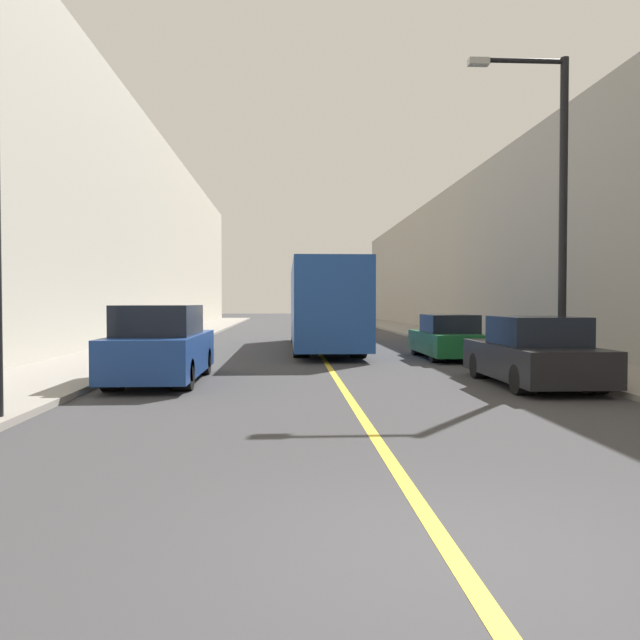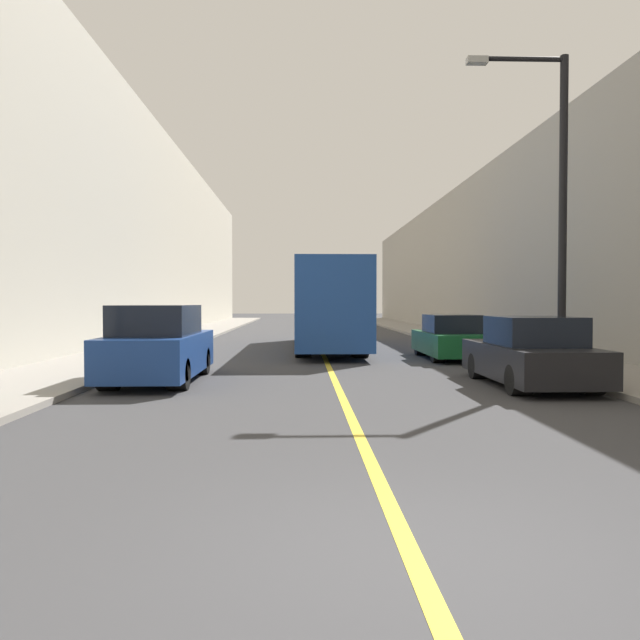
% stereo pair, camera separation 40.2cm
% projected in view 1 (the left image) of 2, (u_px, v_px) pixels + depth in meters
% --- Properties ---
extents(ground_plane, '(200.00, 200.00, 0.00)m').
position_uv_depth(ground_plane, '(457.00, 563.00, 4.45)').
color(ground_plane, '#38383A').
extents(sidewalk_left, '(3.14, 72.00, 0.13)m').
position_uv_depth(sidewalk_left, '(182.00, 335.00, 34.03)').
color(sidewalk_left, gray).
rests_on(sidewalk_left, ground).
extents(sidewalk_right, '(3.14, 72.00, 0.13)m').
position_uv_depth(sidewalk_right, '(432.00, 335.00, 34.77)').
color(sidewalk_right, gray).
rests_on(sidewalk_right, ground).
extents(building_row_left, '(4.00, 72.00, 11.59)m').
position_uv_depth(building_row_left, '(115.00, 230.00, 33.67)').
color(building_row_left, '#B7B2A3').
rests_on(building_row_left, ground).
extents(building_row_right, '(4.00, 72.00, 8.75)m').
position_uv_depth(building_row_right, '(496.00, 257.00, 34.84)').
color(building_row_right, gray).
rests_on(building_row_right, ground).
extents(road_center_line, '(0.16, 72.00, 0.01)m').
position_uv_depth(road_center_line, '(309.00, 336.00, 34.40)').
color(road_center_line, gold).
rests_on(road_center_line, ground).
extents(bus, '(2.47, 12.30, 3.31)m').
position_uv_depth(bus, '(323.00, 305.00, 24.83)').
color(bus, '#1E4793').
rests_on(bus, ground).
extents(parked_suv_left, '(1.87, 4.73, 1.80)m').
position_uv_depth(parked_suv_left, '(161.00, 346.00, 14.48)').
color(parked_suv_left, navy).
rests_on(parked_suv_left, ground).
extents(car_right_near, '(1.88, 4.46, 1.55)m').
position_uv_depth(car_right_near, '(534.00, 355.00, 13.90)').
color(car_right_near, black).
rests_on(car_right_near, ground).
extents(car_right_mid, '(1.75, 4.39, 1.46)m').
position_uv_depth(car_right_mid, '(448.00, 339.00, 20.58)').
color(car_right_mid, '#145128').
rests_on(car_right_mid, ground).
extents(street_lamp_left, '(2.50, 0.24, 8.02)m').
position_uv_depth(street_lamp_left, '(6.00, 116.00, 9.35)').
color(street_lamp_left, black).
rests_on(street_lamp_left, sidewalk_left).
extents(street_lamp_right, '(2.50, 0.24, 7.76)m').
position_uv_depth(street_lamp_right, '(555.00, 195.00, 15.40)').
color(street_lamp_right, black).
rests_on(street_lamp_right, sidewalk_right).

